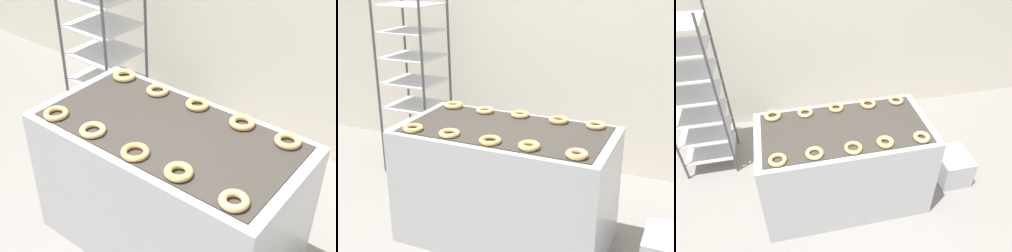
{
  "view_description": "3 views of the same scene",
  "coord_description": "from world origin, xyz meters",
  "views": [
    {
      "loc": [
        1.28,
        -0.99,
        2.28
      ],
      "look_at": [
        0.0,
        0.64,
        0.89
      ],
      "focal_mm": 50.0,
      "sensor_mm": 36.0,
      "label": 1
    },
    {
      "loc": [
        1.23,
        -2.14,
        1.98
      ],
      "look_at": [
        0.0,
        0.64,
        0.89
      ],
      "focal_mm": 50.0,
      "sensor_mm": 36.0,
      "label": 2
    },
    {
      "loc": [
        -0.48,
        -1.47,
        2.6
      ],
      "look_at": [
        0.0,
        0.64,
        0.89
      ],
      "focal_mm": 35.0,
      "sensor_mm": 36.0,
      "label": 3
    }
  ],
  "objects": [
    {
      "name": "wall_back",
      "position": [
        0.0,
        2.12,
        1.4
      ],
      "size": [
        8.0,
        0.05,
        2.8
      ],
      "color": "silver",
      "rests_on": "ground_plane"
    },
    {
      "name": "fryer_machine",
      "position": [
        0.0,
        0.64,
        0.43
      ],
      "size": [
        1.5,
        0.78,
        0.87
      ],
      "color": "#B7BABF",
      "rests_on": "ground_plane"
    },
    {
      "name": "baking_rack_cart",
      "position": [
        -1.31,
        1.46,
        0.88
      ],
      "size": [
        0.53,
        0.49,
        1.73
      ],
      "color": "#4C4C51",
      "rests_on": "ground_plane"
    },
    {
      "name": "donut_near_leftmost",
      "position": [
        -0.57,
        0.36,
        0.89
      ],
      "size": [
        0.14,
        0.14,
        0.03
      ],
      "primitive_type": "torus",
      "color": "tan",
      "rests_on": "fryer_machine"
    },
    {
      "name": "donut_near_left",
      "position": [
        -0.29,
        0.37,
        0.89
      ],
      "size": [
        0.14,
        0.14,
        0.03
      ],
      "primitive_type": "torus",
      "color": "#EABD6E",
      "rests_on": "fryer_machine"
    },
    {
      "name": "donut_near_center",
      "position": [
        0.01,
        0.36,
        0.88
      ],
      "size": [
        0.14,
        0.14,
        0.03
      ],
      "primitive_type": "torus",
      "color": "#EBAD5C",
      "rests_on": "fryer_machine"
    },
    {
      "name": "donut_near_right",
      "position": [
        0.28,
        0.37,
        0.89
      ],
      "size": [
        0.14,
        0.14,
        0.04
      ],
      "primitive_type": "torus",
      "color": "#D8B65F",
      "rests_on": "fryer_machine"
    },
    {
      "name": "donut_near_rightmost",
      "position": [
        0.58,
        0.36,
        0.89
      ],
      "size": [
        0.14,
        0.14,
        0.04
      ],
      "primitive_type": "torus",
      "color": "#E0AB6E",
      "rests_on": "fryer_machine"
    },
    {
      "name": "donut_far_leftmost",
      "position": [
        -0.58,
        0.92,
        0.89
      ],
      "size": [
        0.15,
        0.15,
        0.04
      ],
      "primitive_type": "torus",
      "color": "#DABC68",
      "rests_on": "fryer_machine"
    },
    {
      "name": "donut_far_left",
      "position": [
        -0.29,
        0.91,
        0.89
      ],
      "size": [
        0.14,
        0.14,
        0.03
      ],
      "primitive_type": "torus",
      "color": "#E5B36D",
      "rests_on": "fryer_machine"
    },
    {
      "name": "donut_far_center",
      "position": [
        -0.01,
        0.92,
        0.89
      ],
      "size": [
        0.14,
        0.14,
        0.03
      ],
      "primitive_type": "torus",
      "color": "#E2B366",
      "rests_on": "fryer_machine"
    },
    {
      "name": "donut_far_right",
      "position": [
        0.29,
        0.92,
        0.89
      ],
      "size": [
        0.14,
        0.14,
        0.04
      ],
      "primitive_type": "torus",
      "color": "#E4A964",
      "rests_on": "fryer_machine"
    },
    {
      "name": "donut_far_rightmost",
      "position": [
        0.56,
        0.92,
        0.89
      ],
      "size": [
        0.14,
        0.14,
        0.03
      ],
      "primitive_type": "torus",
      "color": "tan",
      "rests_on": "fryer_machine"
    }
  ]
}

